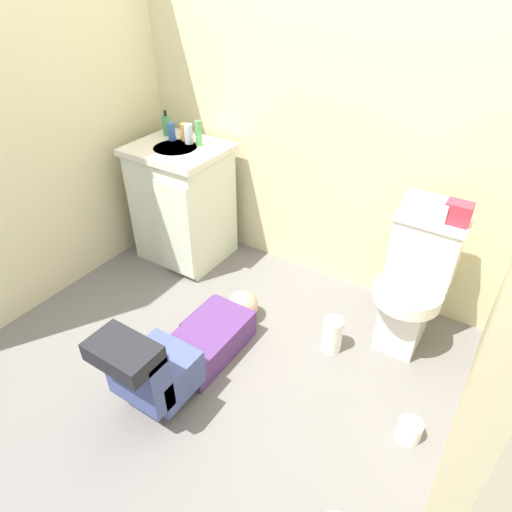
{
  "coord_description": "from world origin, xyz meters",
  "views": [
    {
      "loc": [
        1.13,
        -1.39,
        1.88
      ],
      "look_at": [
        0.01,
        0.34,
        0.45
      ],
      "focal_mm": 31.56,
      "sensor_mm": 36.0,
      "label": 1
    }
  ],
  "objects_px": {
    "bottle_blue": "(171,132)",
    "person_plumber": "(185,349)",
    "paper_towel_roll": "(332,335)",
    "faucet": "(191,132)",
    "toilet": "(413,286)",
    "bottle_clear": "(189,134)",
    "tissue_box": "(427,206)",
    "bottle_amber": "(184,132)",
    "toiletry_bag": "(458,213)",
    "toilet_paper_roll": "(409,430)",
    "vanity_cabinet": "(183,203)",
    "bottle_green": "(199,133)",
    "soap_dispenser": "(167,125)"
  },
  "relations": [
    {
      "from": "toilet",
      "to": "bottle_clear",
      "type": "bearing_deg",
      "value": 177.47
    },
    {
      "from": "faucet",
      "to": "bottle_amber",
      "type": "bearing_deg",
      "value": -130.92
    },
    {
      "from": "bottle_green",
      "to": "toilet",
      "type": "bearing_deg",
      "value": -2.92
    },
    {
      "from": "paper_towel_roll",
      "to": "faucet",
      "type": "bearing_deg",
      "value": 161.04
    },
    {
      "from": "toilet",
      "to": "soap_dispenser",
      "type": "distance_m",
      "value": 1.87
    },
    {
      "from": "vanity_cabinet",
      "to": "faucet",
      "type": "distance_m",
      "value": 0.47
    },
    {
      "from": "toiletry_bag",
      "to": "bottle_green",
      "type": "xyz_separation_m",
      "value": [
        -1.6,
        -0.01,
        0.09
      ]
    },
    {
      "from": "toiletry_bag",
      "to": "toilet_paper_roll",
      "type": "height_order",
      "value": "toiletry_bag"
    },
    {
      "from": "person_plumber",
      "to": "toiletry_bag",
      "type": "height_order",
      "value": "toiletry_bag"
    },
    {
      "from": "toilet",
      "to": "bottle_blue",
      "type": "bearing_deg",
      "value": 178.18
    },
    {
      "from": "paper_towel_roll",
      "to": "toiletry_bag",
      "type": "bearing_deg",
      "value": 45.35
    },
    {
      "from": "bottle_green",
      "to": "toilet_paper_roll",
      "type": "distance_m",
      "value": 2.05
    },
    {
      "from": "soap_dispenser",
      "to": "tissue_box",
      "type": "bearing_deg",
      "value": -0.53
    },
    {
      "from": "bottle_green",
      "to": "toilet_paper_roll",
      "type": "height_order",
      "value": "bottle_green"
    },
    {
      "from": "vanity_cabinet",
      "to": "bottle_blue",
      "type": "bearing_deg",
      "value": 144.99
    },
    {
      "from": "vanity_cabinet",
      "to": "faucet",
      "type": "relative_size",
      "value": 8.2
    },
    {
      "from": "vanity_cabinet",
      "to": "tissue_box",
      "type": "height_order",
      "value": "tissue_box"
    },
    {
      "from": "vanity_cabinet",
      "to": "paper_towel_roll",
      "type": "bearing_deg",
      "value": -13.05
    },
    {
      "from": "toilet",
      "to": "bottle_amber",
      "type": "distance_m",
      "value": 1.71
    },
    {
      "from": "bottle_green",
      "to": "faucet",
      "type": "bearing_deg",
      "value": 154.95
    },
    {
      "from": "soap_dispenser",
      "to": "bottle_clear",
      "type": "xyz_separation_m",
      "value": [
        0.22,
        -0.04,
        -0.01
      ]
    },
    {
      "from": "toilet",
      "to": "bottle_clear",
      "type": "distance_m",
      "value": 1.65
    },
    {
      "from": "bottle_amber",
      "to": "toilet_paper_roll",
      "type": "bearing_deg",
      "value": -21.33
    },
    {
      "from": "bottle_blue",
      "to": "person_plumber",
      "type": "bearing_deg",
      "value": -48.53
    },
    {
      "from": "toilet",
      "to": "faucet",
      "type": "bearing_deg",
      "value": 175.47
    },
    {
      "from": "toilet",
      "to": "person_plumber",
      "type": "height_order",
      "value": "toilet"
    },
    {
      "from": "bottle_clear",
      "to": "bottle_green",
      "type": "bearing_deg",
      "value": 4.81
    },
    {
      "from": "toiletry_bag",
      "to": "toilet_paper_roll",
      "type": "distance_m",
      "value": 1.06
    },
    {
      "from": "vanity_cabinet",
      "to": "bottle_green",
      "type": "xyz_separation_m",
      "value": [
        0.11,
        0.1,
        0.48
      ]
    },
    {
      "from": "bottle_blue",
      "to": "bottle_clear",
      "type": "bearing_deg",
      "value": 6.56
    },
    {
      "from": "bottle_amber",
      "to": "vanity_cabinet",
      "type": "bearing_deg",
      "value": -74.43
    },
    {
      "from": "person_plumber",
      "to": "bottle_clear",
      "type": "bearing_deg",
      "value": 126.19
    },
    {
      "from": "toiletry_bag",
      "to": "bottle_clear",
      "type": "distance_m",
      "value": 1.68
    },
    {
      "from": "person_plumber",
      "to": "faucet",
      "type": "bearing_deg",
      "value": 125.79
    },
    {
      "from": "bottle_blue",
      "to": "bottle_green",
      "type": "distance_m",
      "value": 0.21
    },
    {
      "from": "faucet",
      "to": "bottle_green",
      "type": "bearing_deg",
      "value": -25.05
    },
    {
      "from": "vanity_cabinet",
      "to": "tissue_box",
      "type": "distance_m",
      "value": 1.6
    },
    {
      "from": "toiletry_bag",
      "to": "bottle_amber",
      "type": "bearing_deg",
      "value": 179.88
    },
    {
      "from": "person_plumber",
      "to": "bottle_amber",
      "type": "bearing_deg",
      "value": 127.72
    },
    {
      "from": "toilet",
      "to": "person_plumber",
      "type": "relative_size",
      "value": 0.7
    },
    {
      "from": "toilet",
      "to": "vanity_cabinet",
      "type": "height_order",
      "value": "vanity_cabinet"
    },
    {
      "from": "toiletry_bag",
      "to": "toilet_paper_roll",
      "type": "relative_size",
      "value": 1.13
    },
    {
      "from": "paper_towel_roll",
      "to": "person_plumber",
      "type": "bearing_deg",
      "value": -134.75
    },
    {
      "from": "tissue_box",
      "to": "bottle_clear",
      "type": "bearing_deg",
      "value": -179.21
    },
    {
      "from": "vanity_cabinet",
      "to": "bottle_green",
      "type": "bearing_deg",
      "value": 42.06
    },
    {
      "from": "paper_towel_roll",
      "to": "toilet",
      "type": "bearing_deg",
      "value": 46.8
    },
    {
      "from": "bottle_clear",
      "to": "paper_towel_roll",
      "type": "xyz_separation_m",
      "value": [
        1.27,
        -0.39,
        -0.78
      ]
    },
    {
      "from": "soap_dispenser",
      "to": "toilet_paper_roll",
      "type": "height_order",
      "value": "soap_dispenser"
    },
    {
      "from": "tissue_box",
      "to": "bottle_amber",
      "type": "relative_size",
      "value": 1.97
    },
    {
      "from": "vanity_cabinet",
      "to": "person_plumber",
      "type": "xyz_separation_m",
      "value": [
        0.73,
        -0.87,
        -0.24
      ]
    }
  ]
}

